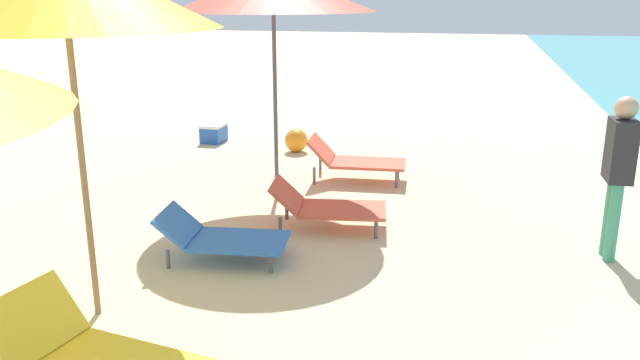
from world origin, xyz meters
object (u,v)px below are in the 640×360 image
(person_walking_mid, at_px, (619,163))
(beach_ball, at_px, (296,140))
(lounger_second_inland, at_px, (95,357))
(lounger_farthest_shoreside, at_px, (354,160))
(lounger_second_shoreside, at_px, (221,237))
(lounger_farthest_inland, at_px, (326,206))
(cooler_box, at_px, (214,133))

(person_walking_mid, relative_size, beach_ball, 4.22)
(lounger_second_inland, relative_size, person_walking_mid, 0.92)
(lounger_farthest_shoreside, bearing_deg, lounger_second_inland, -101.33)
(beach_ball, bearing_deg, lounger_second_shoreside, -83.92)
(lounger_farthest_shoreside, height_order, lounger_farthest_inland, lounger_farthest_shoreside)
(lounger_second_shoreside, distance_m, cooler_box, 5.20)
(person_walking_mid, relative_size, cooler_box, 3.43)
(lounger_farthest_shoreside, relative_size, lounger_farthest_inland, 1.03)
(person_walking_mid, bearing_deg, cooler_box, -35.76)
(lounger_second_shoreside, height_order, cooler_box, lounger_second_shoreside)
(lounger_farthest_shoreside, relative_size, cooler_box, 2.93)
(lounger_second_inland, xyz_separation_m, lounger_farthest_shoreside, (0.66, 5.29, -0.02))
(lounger_second_shoreside, relative_size, lounger_farthest_inland, 0.97)
(person_walking_mid, distance_m, beach_ball, 5.45)
(lounger_second_shoreside, bearing_deg, lounger_farthest_inland, 46.95)
(lounger_farthest_inland, distance_m, person_walking_mid, 2.95)
(lounger_second_shoreside, distance_m, person_walking_mid, 3.84)
(lounger_second_inland, distance_m, beach_ball, 6.74)
(cooler_box, bearing_deg, lounger_second_inland, -73.15)
(lounger_farthest_shoreside, relative_size, person_walking_mid, 0.85)
(lounger_second_shoreside, relative_size, cooler_box, 2.77)
(lounger_second_inland, relative_size, lounger_farthest_shoreside, 1.08)
(lounger_farthest_shoreside, height_order, person_walking_mid, person_walking_mid)
(lounger_farthest_inland, relative_size, beach_ball, 3.50)
(lounger_second_inland, height_order, beach_ball, lounger_second_inland)
(lounger_second_inland, height_order, lounger_farthest_shoreside, lounger_second_inland)
(lounger_farthest_inland, bearing_deg, lounger_second_shoreside, -134.26)
(lounger_second_shoreside, height_order, lounger_second_inland, lounger_second_inland)
(lounger_second_shoreside, xyz_separation_m, lounger_second_inland, (0.09, -2.30, 0.08))
(lounger_second_inland, bearing_deg, lounger_farthest_inland, 87.92)
(person_walking_mid, height_order, cooler_box, person_walking_mid)
(person_walking_mid, bearing_deg, lounger_second_shoreside, 12.57)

